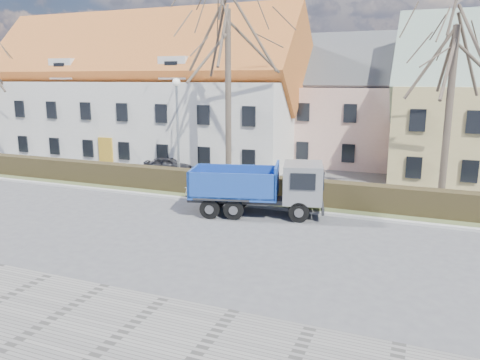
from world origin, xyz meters
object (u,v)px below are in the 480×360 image
at_px(parked_car_a, 169,165).
at_px(dump_truck, 252,188).
at_px(cart_frame, 186,192).
at_px(streetlight, 178,134).

bearing_deg(parked_car_a, dump_truck, -143.90).
xyz_separation_m(cart_frame, parked_car_a, (-4.49, 5.77, 0.22)).
bearing_deg(cart_frame, parked_car_a, 127.88).
distance_m(streetlight, cart_frame, 3.99).
height_order(streetlight, cart_frame, streetlight).
xyz_separation_m(streetlight, cart_frame, (1.63, -2.17, -2.93)).
xyz_separation_m(dump_truck, streetlight, (-6.06, 3.60, 1.96)).
bearing_deg(cart_frame, dump_truck, -17.87).
height_order(dump_truck, parked_car_a, dump_truck).
relative_size(streetlight, parked_car_a, 1.92).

